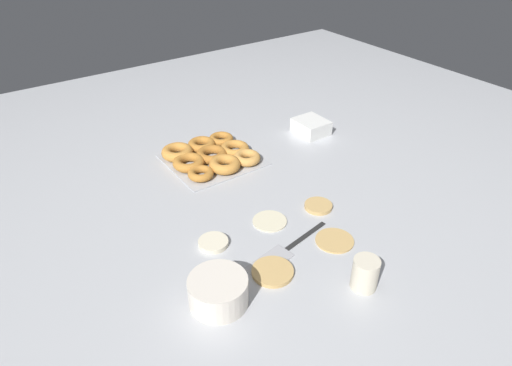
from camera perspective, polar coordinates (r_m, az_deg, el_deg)
The scene contains 11 objects.
ground_plane at distance 1.37m, azimuth 3.44°, elevation -3.87°, with size 3.00×3.00×0.00m, color #B2B5BA.
pancake_0 at distance 1.29m, azimuth 9.81°, elevation -7.01°, with size 0.11×0.11×0.01m, color tan.
pancake_1 at distance 1.18m, azimuth 2.09°, elevation -11.01°, with size 0.11×0.11×0.01m, color tan.
pancake_2 at distance 1.40m, azimuth 7.80°, elevation -2.86°, with size 0.08×0.08×0.01m, color tan.
pancake_3 at distance 1.34m, azimuth 1.73°, elevation -4.70°, with size 0.10×0.10×0.01m, color beige.
pancake_4 at distance 1.26m, azimuth -5.27°, elevation -7.53°, with size 0.08×0.08×0.01m, color beige.
donut_tray at distance 1.63m, azimuth -5.69°, elevation 3.43°, with size 0.31×0.29×0.04m.
batter_bowl at distance 1.09m, azimuth -4.74°, elevation -13.33°, with size 0.14×0.14×0.07m.
container_stack at distance 1.82m, azimuth 6.89°, elevation 7.02°, with size 0.11×0.13×0.06m.
paper_cup at distance 1.15m, azimuth 13.48°, elevation -10.96°, with size 0.06×0.06×0.08m.
spatula at distance 1.22m, azimuth 2.75°, elevation -9.03°, with size 0.30×0.09×0.01m.
Camera 1 is at (0.69, 0.85, 0.83)m, focal length 32.00 mm.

